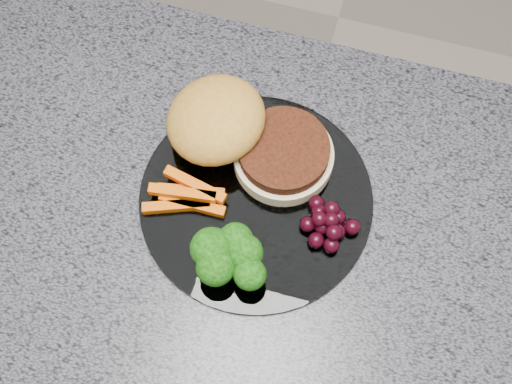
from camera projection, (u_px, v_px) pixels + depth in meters
island_cabinet at (233, 339)px, 1.20m from camera, size 1.20×0.60×0.86m
countertop at (221, 264)px, 0.79m from camera, size 1.20×0.60×0.04m
plate at (256, 200)px, 0.79m from camera, size 0.26×0.26×0.01m
burger at (240, 134)px, 0.79m from camera, size 0.20×0.13×0.06m
carrot_sticks at (188, 196)px, 0.78m from camera, size 0.09×0.06×0.02m
broccoli at (228, 256)px, 0.73m from camera, size 0.09×0.07×0.05m
grape_bunch at (327, 224)px, 0.76m from camera, size 0.06×0.06×0.03m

